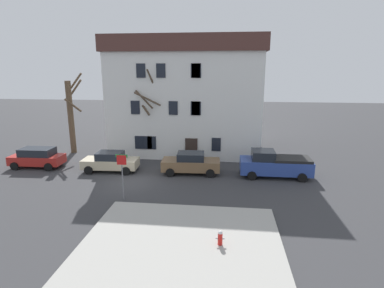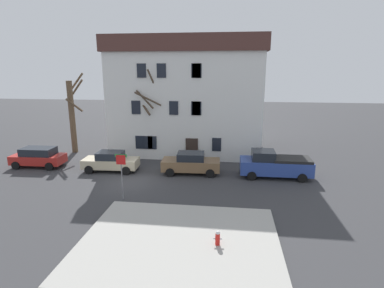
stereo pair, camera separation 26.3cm
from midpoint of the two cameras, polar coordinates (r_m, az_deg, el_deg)
name	(u,v)px [view 1 (the left image)]	position (r m, az deg, el deg)	size (l,w,h in m)	color
ground_plane	(131,182)	(23.35, -11.53, -6.90)	(120.00, 120.00, 0.00)	#38383A
sidewalk_slab	(182,241)	(15.49, -2.40, -17.59)	(9.51, 7.84, 0.12)	#A8A59E
building_main	(188,95)	(31.38, -1.08, 9.08)	(14.62, 9.32, 11.05)	white
tree_bare_near	(71,115)	(32.41, -21.74, 5.09)	(2.02, 2.35, 7.80)	brown
tree_bare_mid	(141,123)	(29.91, -9.66, 3.78)	(2.64, 1.74, 5.74)	brown
tree_bare_far	(148,119)	(28.38, -8.37, 4.66)	(2.98, 3.03, 8.13)	#4C3D2D
tree_bare_end	(151,126)	(28.95, -7.84, 3.32)	(2.16, 3.21, 6.39)	#4C3D2D
car_red_wagon	(37,157)	(29.11, -27.04, -2.22)	(4.35, 2.12, 1.68)	#AD231E
car_beige_sedan	(110,162)	(25.86, -15.19, -3.17)	(4.50, 2.14, 1.62)	#C6B793
car_brown_sedan	(191,163)	(24.43, -0.52, -3.56)	(4.65, 2.22, 1.71)	brown
pickup_truck_blue	(275,164)	(24.49, 14.80, -3.64)	(5.37, 2.25, 2.06)	#2D4799
fire_hydrant	(220,237)	(14.98, 4.72, -16.92)	(0.42, 0.22, 0.70)	red
street_sign_pole	(122,169)	(19.67, -13.24, -4.49)	(0.76, 0.07, 2.99)	slate
bicycle_leaning	(112,153)	(30.31, -14.79, -1.56)	(1.64, 0.71, 1.03)	black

